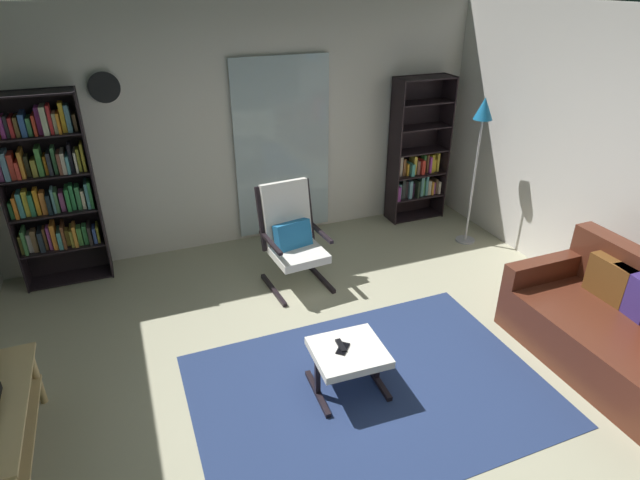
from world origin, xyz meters
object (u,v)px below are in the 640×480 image
lounge_armchair (292,234)px  tv_remote (341,346)px  ottoman (348,356)px  leather_sofa (626,335)px  wall_clock (104,87)px  floor_lamp_by_shelf (481,127)px  bookshelf_near_tv (48,185)px  cell_phone (343,349)px  bookshelf_near_sofa (416,160)px

lounge_armchair → tv_remote: size_ratio=7.10×
ottoman → lounge_armchair: bearing=85.5°
leather_sofa → tv_remote: 2.24m
wall_clock → floor_lamp_by_shelf: bearing=-15.2°
bookshelf_near_tv → floor_lamp_by_shelf: bookshelf_near_tv is taller
leather_sofa → cell_phone: (-2.14, 0.59, 0.07)m
bookshelf_near_tv → lounge_armchair: 2.35m
ottoman → bookshelf_near_tv: bearing=128.2°
bookshelf_near_sofa → ottoman: bookshelf_near_sofa is taller
leather_sofa → tv_remote: size_ratio=12.00×
leather_sofa → ottoman: 2.18m
ottoman → bookshelf_near_sofa: bearing=50.9°
lounge_armchair → cell_phone: lounge_armchair is taller
leather_sofa → cell_phone: 2.23m
bookshelf_near_tv → wall_clock: size_ratio=6.52×
cell_phone → floor_lamp_by_shelf: bearing=77.6°
lounge_armchair → floor_lamp_by_shelf: 2.32m
wall_clock → cell_phone: bearing=-64.1°
floor_lamp_by_shelf → wall_clock: size_ratio=5.75×
ottoman → tv_remote: size_ratio=3.74×
wall_clock → leather_sofa: bearing=-43.5°
tv_remote → wall_clock: 3.29m
cell_phone → wall_clock: size_ratio=0.48×
cell_phone → floor_lamp_by_shelf: 3.04m
leather_sofa → lounge_armchair: bearing=132.0°
bookshelf_near_tv → ottoman: size_ratio=3.51×
ottoman → cell_phone: cell_phone is taller
bookshelf_near_sofa → cell_phone: bookshelf_near_sofa is taller
ottoman → leather_sofa: bearing=-15.4°
bookshelf_near_tv → wall_clock: 1.06m
tv_remote → leather_sofa: bearing=-13.1°
bookshelf_near_tv → floor_lamp_by_shelf: (4.29, -0.82, 0.33)m
leather_sofa → tv_remote: leather_sofa is taller
bookshelf_near_tv → wall_clock: (0.65, 0.16, 0.82)m
bookshelf_near_tv → leather_sofa: bearing=-37.2°
wall_clock → tv_remote: bearing=-63.8°
bookshelf_near_sofa → ottoman: size_ratio=3.26×
cell_phone → wall_clock: (-1.30, 2.67, 1.47)m
ottoman → tv_remote: (-0.04, 0.05, 0.08)m
ottoman → floor_lamp_by_shelf: size_ratio=0.32×
leather_sofa → floor_lamp_by_shelf: floor_lamp_by_shelf is taller
lounge_armchair → floor_lamp_by_shelf: bearing=2.1°
bookshelf_near_tv → leather_sofa: size_ratio=1.09×
bookshelf_near_sofa → wall_clock: size_ratio=6.05×
leather_sofa → wall_clock: 4.99m
lounge_armchair → cell_phone: 1.62m
ottoman → floor_lamp_by_shelf: (2.30, 1.70, 1.05)m
bookshelf_near_sofa → wall_clock: (-3.42, 0.12, 1.10)m
bookshelf_near_tv → cell_phone: 3.24m
cell_phone → tv_remote: bearing=134.5°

